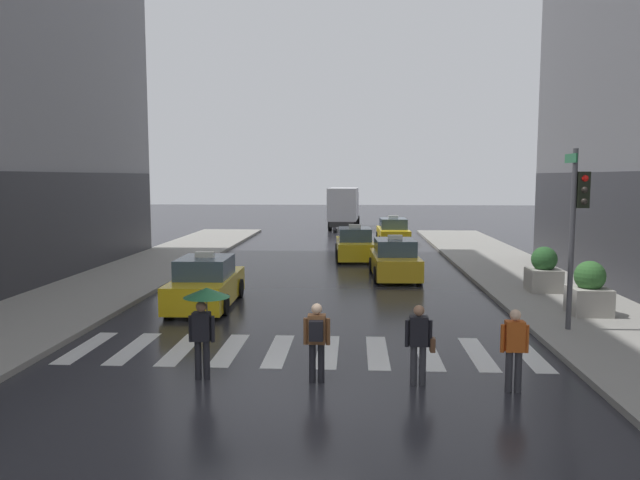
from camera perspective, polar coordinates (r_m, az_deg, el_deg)
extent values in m
plane|color=#26262B|center=(12.02, -2.88, -14.51)|extent=(160.00, 160.00, 0.00)
cube|color=silver|center=(16.22, -21.27, -9.45)|extent=(0.50, 2.80, 0.01)
cube|color=silver|center=(15.77, -17.24, -9.75)|extent=(0.50, 2.80, 0.01)
cube|color=silver|center=(15.39, -12.99, -10.01)|extent=(0.50, 2.80, 0.01)
cube|color=silver|center=(15.11, -8.54, -10.23)|extent=(0.50, 2.80, 0.01)
cube|color=silver|center=(14.91, -3.95, -10.40)|extent=(0.50, 2.80, 0.01)
cube|color=silver|center=(14.81, 0.74, -10.49)|extent=(0.50, 2.80, 0.01)
cube|color=silver|center=(14.81, 5.46, -10.52)|extent=(0.50, 2.80, 0.01)
cube|color=silver|center=(14.91, 10.15, -10.49)|extent=(0.50, 2.80, 0.01)
cube|color=silver|center=(15.10, 14.75, -10.38)|extent=(0.50, 2.80, 0.01)
cube|color=silver|center=(15.38, 19.21, -10.22)|extent=(0.50, 2.80, 0.01)
cylinder|color=#47474C|center=(17.21, 22.77, 0.00)|extent=(0.14, 0.14, 4.80)
cube|color=black|center=(17.21, 23.64, 4.38)|extent=(0.30, 0.26, 0.95)
sphere|color=red|center=(17.07, 23.85, 5.37)|extent=(0.17, 0.17, 0.17)
sphere|color=#28231E|center=(17.08, 23.80, 4.37)|extent=(0.17, 0.17, 0.17)
sphere|color=#28231E|center=(17.09, 23.76, 3.36)|extent=(0.17, 0.17, 0.17)
cube|color=#196638|center=(17.29, 22.70, 7.16)|extent=(0.04, 0.84, 0.24)
cube|color=yellow|center=(20.08, -10.75, -4.58)|extent=(1.89, 4.54, 0.84)
cube|color=#384C5B|center=(19.86, -10.85, -2.53)|extent=(1.64, 2.13, 0.64)
cube|color=silver|center=(19.81, -10.87, -1.36)|extent=(0.60, 0.25, 0.18)
cylinder|color=black|center=(21.61, -12.15, -4.48)|extent=(0.23, 0.66, 0.66)
cylinder|color=black|center=(21.26, -7.67, -4.57)|extent=(0.23, 0.66, 0.66)
cylinder|color=black|center=(19.06, -14.16, -5.93)|extent=(0.23, 0.66, 0.66)
cylinder|color=black|center=(18.65, -9.08, -6.08)|extent=(0.23, 0.66, 0.66)
cube|color=#F2EAB2|center=(22.39, -11.03, -3.38)|extent=(0.20, 0.04, 0.14)
cube|color=#F2EAB2|center=(22.14, -7.85, -3.44)|extent=(0.20, 0.04, 0.14)
cube|color=gold|center=(25.49, 7.07, -2.28)|extent=(1.98, 4.57, 0.84)
cube|color=#384C5B|center=(25.29, 7.12, -0.65)|extent=(1.68, 2.16, 0.64)
cube|color=silver|center=(25.25, 7.13, 0.27)|extent=(0.61, 0.26, 0.18)
cylinder|color=black|center=(26.78, 4.94, -2.36)|extent=(0.25, 0.67, 0.66)
cylinder|color=black|center=(26.95, 8.57, -2.35)|extent=(0.25, 0.67, 0.66)
cylinder|color=black|center=(24.12, 5.38, -3.29)|extent=(0.25, 0.67, 0.66)
cylinder|color=black|center=(24.31, 9.41, -3.27)|extent=(0.25, 0.67, 0.66)
cube|color=#F2EAB2|center=(27.66, 5.28, -1.52)|extent=(0.20, 0.05, 0.14)
cube|color=#F2EAB2|center=(27.79, 7.87, -1.52)|extent=(0.20, 0.05, 0.14)
cube|color=yellow|center=(30.96, 3.30, -0.78)|extent=(2.02, 4.58, 0.84)
cube|color=#384C5B|center=(30.78, 3.31, 0.56)|extent=(1.70, 2.18, 0.64)
cube|color=silver|center=(30.75, 3.32, 1.32)|extent=(0.61, 0.27, 0.18)
cylinder|color=black|center=(32.30, 1.66, -0.91)|extent=(0.25, 0.67, 0.66)
cylinder|color=black|center=(32.38, 4.69, -0.91)|extent=(0.25, 0.67, 0.66)
cylinder|color=black|center=(29.62, 1.77, -1.53)|extent=(0.25, 0.67, 0.66)
cylinder|color=black|center=(29.71, 5.07, -1.53)|extent=(0.25, 0.67, 0.66)
cube|color=#F2EAB2|center=(33.18, 2.02, -0.25)|extent=(0.20, 0.05, 0.14)
cube|color=#F2EAB2|center=(33.24, 4.19, -0.25)|extent=(0.20, 0.05, 0.14)
cube|color=yellow|center=(38.20, 6.93, 0.47)|extent=(1.91, 4.54, 0.84)
cube|color=#384C5B|center=(38.04, 6.95, 1.57)|extent=(1.65, 2.14, 0.64)
cube|color=silver|center=(38.01, 6.96, 2.18)|extent=(0.61, 0.26, 0.18)
cylinder|color=black|center=(39.50, 5.51, 0.33)|extent=(0.24, 0.67, 0.66)
cylinder|color=black|center=(39.64, 7.98, 0.32)|extent=(0.24, 0.67, 0.66)
cylinder|color=black|center=(36.82, 5.78, -0.08)|extent=(0.24, 0.67, 0.66)
cylinder|color=black|center=(36.97, 8.42, -0.09)|extent=(0.24, 0.67, 0.66)
cube|color=#F2EAB2|center=(40.40, 5.75, 0.84)|extent=(0.20, 0.05, 0.14)
cube|color=#F2EAB2|center=(40.50, 7.53, 0.84)|extent=(0.20, 0.05, 0.14)
cube|color=#2D2D2D|center=(48.46, 2.28, 1.78)|extent=(2.08, 6.67, 0.40)
cube|color=silver|center=(51.67, 2.51, 3.43)|extent=(2.18, 1.89, 2.10)
cube|color=#384C5B|center=(52.57, 2.57, 3.87)|extent=(1.89, 0.12, 0.95)
cube|color=silver|center=(47.47, 2.22, 3.44)|extent=(2.41, 4.89, 2.50)
cylinder|color=black|center=(51.62, 1.38, 1.82)|extent=(0.32, 0.91, 0.90)
cylinder|color=black|center=(51.51, 3.60, 1.80)|extent=(0.32, 0.91, 0.90)
cylinder|color=black|center=(47.11, 0.96, 1.42)|extent=(0.32, 0.91, 0.90)
cylinder|color=black|center=(46.99, 3.39, 1.40)|extent=(0.32, 0.91, 0.90)
cylinder|color=black|center=(13.04, -11.49, -11.06)|extent=(0.14, 0.14, 0.82)
cylinder|color=black|center=(13.00, -10.71, -11.10)|extent=(0.14, 0.14, 0.82)
cube|color=black|center=(12.83, -11.16, -8.05)|extent=(0.36, 0.24, 0.60)
sphere|color=#9E7051|center=(12.74, -11.20, -6.22)|extent=(0.22, 0.22, 0.22)
cylinder|color=black|center=(12.90, -12.16, -8.22)|extent=(0.09, 0.09, 0.55)
cylinder|color=black|center=(12.79, -10.15, -8.31)|extent=(0.09, 0.09, 0.55)
cylinder|color=#4C4C4C|center=(12.73, -10.66, -6.76)|extent=(0.02, 0.02, 1.00)
cone|color=#19512D|center=(12.65, -10.70, -4.90)|extent=(0.96, 0.96, 0.20)
cylinder|color=black|center=(12.59, -0.72, -11.56)|extent=(0.14, 0.14, 0.82)
cylinder|color=black|center=(12.58, 0.11, -11.58)|extent=(0.14, 0.14, 0.82)
cube|color=brown|center=(12.39, -0.31, -8.44)|extent=(0.36, 0.24, 0.60)
sphere|color=beige|center=(12.29, -0.31, -6.54)|extent=(0.22, 0.22, 0.22)
cylinder|color=brown|center=(12.42, -1.38, -8.64)|extent=(0.09, 0.09, 0.55)
cylinder|color=brown|center=(12.39, 0.76, -8.68)|extent=(0.09, 0.09, 0.55)
cube|color=black|center=(12.18, -0.38, -8.60)|extent=(0.28, 0.18, 0.40)
cylinder|color=#333338|center=(12.58, 8.86, -11.65)|extent=(0.14, 0.14, 0.82)
cylinder|color=#333338|center=(12.60, 9.70, -11.64)|extent=(0.14, 0.14, 0.82)
cube|color=black|center=(12.40, 9.34, -8.51)|extent=(0.36, 0.24, 0.60)
sphere|color=#9E7051|center=(12.30, 9.37, -6.62)|extent=(0.22, 0.22, 0.22)
cylinder|color=black|center=(12.39, 8.26, -8.75)|extent=(0.09, 0.09, 0.55)
cylinder|color=black|center=(12.44, 10.40, -8.72)|extent=(0.09, 0.09, 0.55)
cube|color=brown|center=(12.50, 10.61, -9.74)|extent=(0.10, 0.20, 0.28)
cylinder|color=#333338|center=(12.63, 17.47, -11.80)|extent=(0.14, 0.14, 0.82)
cylinder|color=#333338|center=(12.67, 18.27, -11.76)|extent=(0.14, 0.14, 0.82)
cube|color=#BF5119|center=(12.45, 17.98, -8.67)|extent=(0.36, 0.24, 0.60)
sphere|color=beige|center=(12.35, 18.04, -6.78)|extent=(0.22, 0.22, 0.22)
cylinder|color=#BF5119|center=(12.41, 16.93, -8.92)|extent=(0.09, 0.09, 0.55)
cylinder|color=#BF5119|center=(12.52, 19.00, -8.85)|extent=(0.09, 0.09, 0.55)
cube|color=#A8A399|center=(19.59, 24.12, -5.30)|extent=(1.10, 1.10, 0.80)
sphere|color=#33662D|center=(19.46, 24.22, -3.13)|extent=(0.90, 0.90, 0.90)
cube|color=#A8A399|center=(22.91, 20.42, -3.57)|extent=(1.10, 1.10, 0.80)
sphere|color=#285628|center=(22.81, 20.49, -1.71)|extent=(0.90, 0.90, 0.90)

